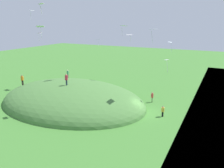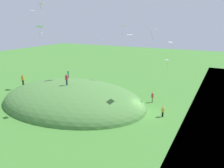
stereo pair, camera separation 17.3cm
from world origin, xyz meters
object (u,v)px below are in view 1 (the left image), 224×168
Objects in this scene: kite_8 at (31,11)px; kite_7 at (98,39)px; kite_5 at (153,30)px; kite_11 at (124,26)px; person_on_hilltop at (22,79)px; person_near_shore at (152,96)px; person_with_child at (66,78)px; kite_12 at (170,43)px; kite_14 at (40,33)px; kite_6 at (167,61)px; kite_2 at (41,4)px; person_watching_kites at (68,73)px; person_walking_path at (163,110)px; kite_9 at (40,27)px; kite_10 at (129,35)px.

kite_7 is at bearing -123.71° from kite_8.
kite_5 is 0.96× the size of kite_11.
person_on_hilltop is 22.23m from person_near_shore.
kite_8 is at bearing 127.49° from person_with_child.
kite_14 reaches higher than kite_12.
kite_6 is at bearing -109.44° from kite_5.
person_near_shore is at bearing 156.00° from kite_11.
person_with_child is 1.43× the size of kite_2.
person_watching_kites is 1.06× the size of person_walking_path.
kite_12 is 1.04× the size of kite_14.
kite_8 reaches higher than person_with_child.
person_walking_path is at bearing -144.48° from kite_9.
person_near_shore is at bearing 109.76° from person_on_hilltop.
kite_14 is at bearing -56.21° from kite_8.
kite_2 is at bearing 46.73° from kite_6.
kite_10 is (-4.10, -5.68, 0.65)m from kite_7.
kite_8 is 19.25m from kite_10.
kite_2 reaches higher than kite_5.
kite_14 is at bearing 39.01° from kite_10.
kite_8 reaches higher than person_on_hilltop.
person_near_shore is 23.78m from kite_8.
kite_5 reaches higher than person_watching_kites.
kite_9 is at bearing -33.88° from person_watching_kites.
kite_9 is at bearing 48.11° from kite_6.
person_walking_path is 0.85× the size of kite_11.
kite_10 is (-3.12, -16.98, 5.62)m from person_with_child.
person_on_hilltop is at bearing 123.22° from person_walking_path.
person_watching_kites is at bearing 20.23° from kite_11.
kite_6 is (-18.45, 0.07, 3.66)m from person_watching_kites.
kite_2 reaches higher than kite_9.
kite_9 reaches higher than person_watching_kites.
person_watching_kites is 18.10m from kite_2.
person_on_hilltop is 1.22× the size of kite_9.
kite_14 is at bearing -45.08° from kite_9.
kite_6 is at bearing -166.54° from kite_8.
kite_7 is 0.75× the size of kite_11.
kite_7 is at bearing 54.26° from person_near_shore.
kite_10 reaches higher than person_near_shore.
person_near_shore is 21.19m from kite_2.
person_with_child is at bearing -73.77° from kite_9.
kite_11 is at bearing -164.45° from kite_14.
kite_9 is (-6.81, 13.04, 8.73)m from person_watching_kites.
person_on_hilltop is 8.08m from person_watching_kites.
kite_7 is at bearing -31.63° from kite_5.
kite_7 is 6.48m from kite_11.
kite_12 is at bearing 118.35° from person_on_hilltop.
kite_9 is at bearing 99.15° from kite_7.
person_with_child is at bearing -24.71° from person_watching_kites.
kite_6 is at bearing -133.27° from kite_2.
kite_6 is at bearing 39.11° from person_walking_path.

